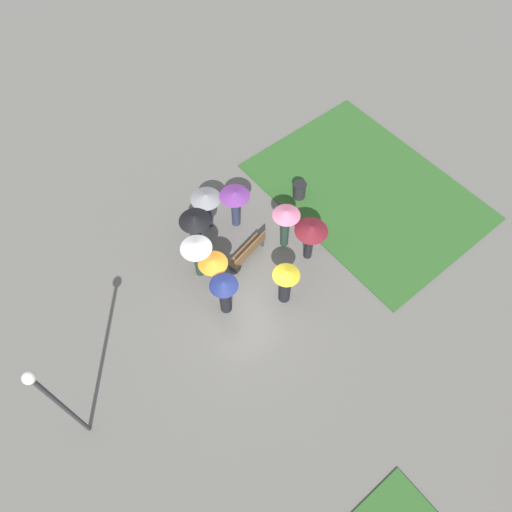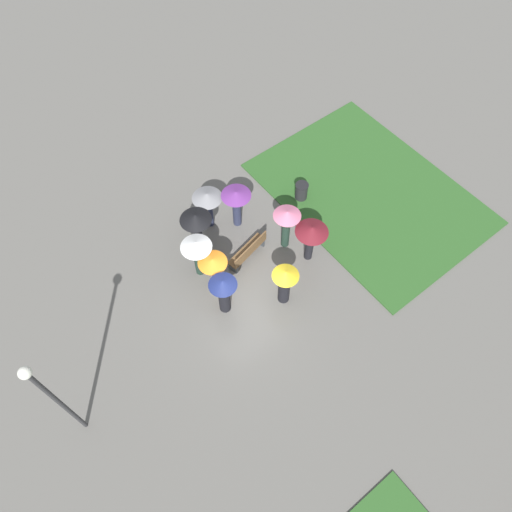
{
  "view_description": "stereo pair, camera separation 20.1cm",
  "coord_description": "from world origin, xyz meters",
  "px_view_note": "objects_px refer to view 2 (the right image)",
  "views": [
    {
      "loc": [
        4.69,
        6.62,
        15.58
      ],
      "look_at": [
        -1.1,
        -0.52,
        1.01
      ],
      "focal_mm": 35.0,
      "sensor_mm": 36.0,
      "label": 1
    },
    {
      "loc": [
        4.54,
        6.74,
        15.58
      ],
      "look_at": [
        -1.1,
        -0.52,
        1.01
      ],
      "focal_mm": 35.0,
      "sensor_mm": 36.0,
      "label": 2
    }
  ],
  "objects_px": {
    "trash_bin": "(301,192)",
    "crowd_person_grey": "(208,201)",
    "crowd_person_purple": "(236,201)",
    "crowd_person_maroon": "(311,234)",
    "crowd_person_white": "(197,250)",
    "crowd_person_black": "(196,222)",
    "crowd_person_orange": "(213,267)",
    "park_bench": "(248,251)",
    "crowd_person_navy": "(223,291)",
    "crowd_person_yellow": "(285,282)",
    "lamp_post": "(50,395)",
    "crowd_person_pink": "(287,221)"
  },
  "relations": [
    {
      "from": "trash_bin",
      "to": "crowd_person_grey",
      "type": "height_order",
      "value": "crowd_person_grey"
    },
    {
      "from": "crowd_person_purple",
      "to": "crowd_person_maroon",
      "type": "bearing_deg",
      "value": -161.36
    },
    {
      "from": "crowd_person_purple",
      "to": "crowd_person_white",
      "type": "height_order",
      "value": "crowd_person_white"
    },
    {
      "from": "crowd_person_black",
      "to": "crowd_person_orange",
      "type": "bearing_deg",
      "value": -3.38
    },
    {
      "from": "crowd_person_black",
      "to": "crowd_person_maroon",
      "type": "xyz_separation_m",
      "value": [
        -2.86,
        2.86,
        -0.02
      ]
    },
    {
      "from": "crowd_person_purple",
      "to": "park_bench",
      "type": "bearing_deg",
      "value": 154.23
    },
    {
      "from": "trash_bin",
      "to": "crowd_person_black",
      "type": "bearing_deg",
      "value": -7.65
    },
    {
      "from": "crowd_person_white",
      "to": "crowd_person_maroon",
      "type": "bearing_deg",
      "value": 163.3
    },
    {
      "from": "crowd_person_purple",
      "to": "crowd_person_white",
      "type": "distance_m",
      "value": 2.53
    },
    {
      "from": "crowd_person_navy",
      "to": "crowd_person_purple",
      "type": "xyz_separation_m",
      "value": [
        -2.51,
        -2.66,
        0.14
      ]
    },
    {
      "from": "crowd_person_yellow",
      "to": "crowd_person_purple",
      "type": "height_order",
      "value": "crowd_person_purple"
    },
    {
      "from": "crowd_person_black",
      "to": "crowd_person_grey",
      "type": "xyz_separation_m",
      "value": [
        -0.88,
        -0.58,
        -0.08
      ]
    },
    {
      "from": "crowd_person_black",
      "to": "crowd_person_orange",
      "type": "xyz_separation_m",
      "value": [
        0.52,
        1.74,
        -0.26
      ]
    },
    {
      "from": "crowd_person_black",
      "to": "crowd_person_white",
      "type": "bearing_deg",
      "value": -20.05
    },
    {
      "from": "crowd_person_yellow",
      "to": "crowd_person_orange",
      "type": "relative_size",
      "value": 1.07
    },
    {
      "from": "lamp_post",
      "to": "crowd_person_maroon",
      "type": "height_order",
      "value": "lamp_post"
    },
    {
      "from": "park_bench",
      "to": "trash_bin",
      "type": "xyz_separation_m",
      "value": [
        -3.36,
        -0.97,
        -0.07
      ]
    },
    {
      "from": "crowd_person_black",
      "to": "crowd_person_navy",
      "type": "relative_size",
      "value": 1.01
    },
    {
      "from": "crowd_person_yellow",
      "to": "trash_bin",
      "type": "bearing_deg",
      "value": -121.7
    },
    {
      "from": "crowd_person_black",
      "to": "crowd_person_purple",
      "type": "relative_size",
      "value": 1.02
    },
    {
      "from": "crowd_person_orange",
      "to": "crowd_person_grey",
      "type": "bearing_deg",
      "value": -108.42
    },
    {
      "from": "park_bench",
      "to": "crowd_person_orange",
      "type": "distance_m",
      "value": 1.78
    },
    {
      "from": "lamp_post",
      "to": "crowd_person_black",
      "type": "distance_m",
      "value": 7.44
    },
    {
      "from": "crowd_person_pink",
      "to": "crowd_person_yellow",
      "type": "bearing_deg",
      "value": 7.24
    },
    {
      "from": "crowd_person_purple",
      "to": "crowd_person_grey",
      "type": "relative_size",
      "value": 1.03
    },
    {
      "from": "park_bench",
      "to": "crowd_person_grey",
      "type": "distance_m",
      "value": 2.35
    },
    {
      "from": "trash_bin",
      "to": "crowd_person_orange",
      "type": "relative_size",
      "value": 0.47
    },
    {
      "from": "crowd_person_yellow",
      "to": "crowd_person_pink",
      "type": "height_order",
      "value": "crowd_person_pink"
    },
    {
      "from": "crowd_person_maroon",
      "to": "crowd_person_purple",
      "type": "bearing_deg",
      "value": 12.8
    },
    {
      "from": "park_bench",
      "to": "crowd_person_black",
      "type": "bearing_deg",
      "value": -67.59
    },
    {
      "from": "trash_bin",
      "to": "crowd_person_orange",
      "type": "bearing_deg",
      "value": 12.96
    },
    {
      "from": "trash_bin",
      "to": "crowd_person_maroon",
      "type": "distance_m",
      "value": 2.96
    },
    {
      "from": "lamp_post",
      "to": "crowd_person_purple",
      "type": "bearing_deg",
      "value": -158.23
    },
    {
      "from": "lamp_post",
      "to": "crowd_person_grey",
      "type": "distance_m",
      "value": 8.48
    },
    {
      "from": "crowd_person_purple",
      "to": "lamp_post",
      "type": "bearing_deg",
      "value": 108.66
    },
    {
      "from": "crowd_person_purple",
      "to": "crowd_person_orange",
      "type": "distance_m",
      "value": 2.83
    },
    {
      "from": "trash_bin",
      "to": "crowd_person_pink",
      "type": "xyz_separation_m",
      "value": [
        1.91,
        1.31,
        1.06
      ]
    },
    {
      "from": "park_bench",
      "to": "crowd_person_orange",
      "type": "height_order",
      "value": "crowd_person_orange"
    },
    {
      "from": "crowd_person_navy",
      "to": "crowd_person_purple",
      "type": "bearing_deg",
      "value": -97.15
    },
    {
      "from": "trash_bin",
      "to": "crowd_person_purple",
      "type": "xyz_separation_m",
      "value": [
        2.72,
        -0.57,
        0.95
      ]
    },
    {
      "from": "park_bench",
      "to": "crowd_person_yellow",
      "type": "bearing_deg",
      "value": 76.28
    },
    {
      "from": "crowd_person_navy",
      "to": "crowd_person_orange",
      "type": "xyz_separation_m",
      "value": [
        -0.26,
        -0.95,
        0.02
      ]
    },
    {
      "from": "crowd_person_pink",
      "to": "trash_bin",
      "type": "bearing_deg",
      "value": 172.47
    },
    {
      "from": "park_bench",
      "to": "crowd_person_pink",
      "type": "bearing_deg",
      "value": 154.64
    },
    {
      "from": "trash_bin",
      "to": "crowd_person_black",
      "type": "relative_size",
      "value": 0.42
    },
    {
      "from": "park_bench",
      "to": "crowd_person_orange",
      "type": "xyz_separation_m",
      "value": [
        1.61,
        0.17,
        0.76
      ]
    },
    {
      "from": "crowd_person_yellow",
      "to": "crowd_person_grey",
      "type": "bearing_deg",
      "value": -71.36
    },
    {
      "from": "crowd_person_purple",
      "to": "crowd_person_maroon",
      "type": "xyz_separation_m",
      "value": [
        -1.13,
        2.83,
        0.11
      ]
    },
    {
      "from": "park_bench",
      "to": "crowd_person_black",
      "type": "relative_size",
      "value": 0.94
    },
    {
      "from": "crowd_person_yellow",
      "to": "park_bench",
      "type": "bearing_deg",
      "value": -74.86
    }
  ]
}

